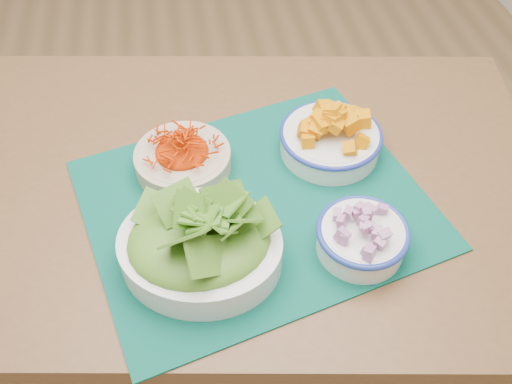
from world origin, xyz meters
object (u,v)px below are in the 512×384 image
at_px(table, 241,210).
at_px(carrot_bowl, 182,156).
at_px(squash_bowl, 331,134).
at_px(placemat, 256,204).
at_px(lettuce_bowl, 199,241).
at_px(onion_bowl, 362,234).

distance_m(table, carrot_bowl, 0.18).
xyz_separation_m(table, carrot_bowl, (-0.10, 0.04, 0.14)).
distance_m(table, squash_bowl, 0.24).
relative_size(table, placemat, 2.18).
bearing_deg(squash_bowl, lettuce_bowl, -141.14).
distance_m(squash_bowl, onion_bowl, 0.24).
height_order(placemat, squash_bowl, squash_bowl).
height_order(lettuce_bowl, onion_bowl, lettuce_bowl).
relative_size(lettuce_bowl, onion_bowl, 1.89).
bearing_deg(carrot_bowl, table, -19.56).
distance_m(lettuce_bowl, onion_bowl, 0.27).
distance_m(carrot_bowl, squash_bowl, 0.29).
distance_m(squash_bowl, lettuce_bowl, 0.36).
bearing_deg(table, carrot_bowl, 170.22).
relative_size(placemat, onion_bowl, 3.48).
bearing_deg(placemat, squash_bowl, 19.97).
relative_size(carrot_bowl, lettuce_bowl, 0.70).
distance_m(carrot_bowl, lettuce_bowl, 0.23).
xyz_separation_m(carrot_bowl, onion_bowl, (0.28, -0.24, 0.01)).
distance_m(table, placemat, 0.13).
xyz_separation_m(table, squash_bowl, (0.19, 0.04, 0.15)).
height_order(placemat, lettuce_bowl, lettuce_bowl).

